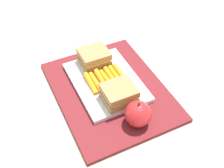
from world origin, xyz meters
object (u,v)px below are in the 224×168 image
at_px(food_tray, 106,82).
at_px(apple, 138,114).
at_px(sandwich_half_right, 119,94).
at_px(sandwich_half_left, 94,57).
at_px(carrot_sticks_bundle, 106,78).

height_order(food_tray, apple, apple).
distance_m(sandwich_half_right, apple, 0.08).
relative_size(sandwich_half_left, carrot_sticks_bundle, 0.79).
relative_size(food_tray, apple, 3.05).
relative_size(food_tray, sandwich_half_left, 2.88).
bearing_deg(sandwich_half_left, sandwich_half_right, 0.00).
distance_m(food_tray, sandwich_half_left, 0.08).
height_order(food_tray, sandwich_half_right, sandwich_half_right).
distance_m(sandwich_half_left, apple, 0.23).
distance_m(food_tray, apple, 0.16).
relative_size(sandwich_half_left, apple, 1.06).
bearing_deg(apple, carrot_sticks_bundle, -175.14).
bearing_deg(sandwich_half_left, apple, 3.11).
height_order(food_tray, sandwich_half_left, sandwich_half_left).
bearing_deg(sandwich_half_left, food_tray, 0.00).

